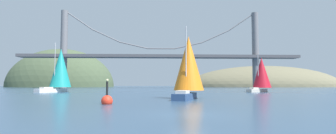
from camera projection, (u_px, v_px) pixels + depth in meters
ground_plane at (189, 114)px, 17.12m from camera, size 360.00×360.00×0.00m
headland_right at (264, 87)px, 154.40m from camera, size 89.65×44.00×24.01m
headland_left at (61, 87)px, 149.29m from camera, size 57.97×44.00×42.25m
suspension_bridge at (161, 54)px, 112.73m from camera, size 116.64×6.00×32.55m
sailboat_orange_sail at (188, 66)px, 34.51m from camera, size 5.04×7.68×9.13m
sailboat_crimson_sail at (261, 73)px, 61.02m from camera, size 7.10×5.83×8.36m
sailboat_teal_sail at (60, 69)px, 61.51m from camera, size 7.02×8.99×11.18m
channel_buoy at (107, 100)px, 25.47m from camera, size 1.10×1.10×2.64m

